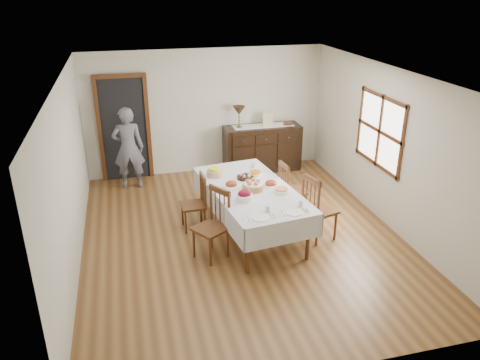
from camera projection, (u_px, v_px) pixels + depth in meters
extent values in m
plane|color=brown|center=(241.00, 236.00, 7.62)|extent=(6.00, 6.00, 0.00)
cube|color=white|center=(242.00, 75.00, 6.60)|extent=(5.00, 6.00, 0.02)
cube|color=beige|center=(206.00, 112.00, 9.79)|extent=(5.00, 0.02, 2.60)
cube|color=beige|center=(320.00, 271.00, 4.44)|extent=(5.00, 0.02, 2.60)
cube|color=beige|center=(69.00, 177.00, 6.55)|extent=(0.02, 6.00, 2.60)
cube|color=beige|center=(389.00, 148.00, 7.67)|extent=(0.02, 6.00, 2.60)
cube|color=white|center=(380.00, 131.00, 7.86)|extent=(0.02, 1.30, 1.10)
cube|color=#4D2A14|center=(380.00, 131.00, 7.86)|extent=(0.03, 1.46, 1.26)
cube|color=black|center=(124.00, 130.00, 9.47)|extent=(0.90, 0.06, 2.10)
cube|color=#4D2A14|center=(124.00, 130.00, 9.45)|extent=(1.04, 0.08, 2.18)
cube|color=silver|center=(251.00, 189.00, 7.38)|extent=(1.47, 2.48, 0.04)
cylinder|color=#4D2A14|center=(248.00, 250.00, 6.51)|extent=(0.06, 0.06, 0.76)
cylinder|color=#4D2A14|center=(308.00, 237.00, 6.84)|extent=(0.06, 0.06, 0.76)
cylinder|color=#4D2A14|center=(203.00, 193.00, 8.24)|extent=(0.06, 0.06, 0.76)
cylinder|color=#4D2A14|center=(253.00, 185.00, 8.57)|extent=(0.06, 0.06, 0.76)
cube|color=silver|center=(216.00, 205.00, 7.24)|extent=(0.34, 2.37, 0.36)
cube|color=silver|center=(285.00, 193.00, 7.64)|extent=(0.34, 2.37, 0.36)
cube|color=silver|center=(285.00, 233.00, 6.43)|extent=(1.21, 0.18, 0.36)
cube|color=silver|center=(225.00, 172.00, 8.45)|extent=(1.21, 0.18, 0.36)
cube|color=#4D2A14|center=(210.00, 229.00, 6.87)|extent=(0.61, 0.61, 0.04)
cylinder|color=#4D2A14|center=(194.00, 243.00, 6.96)|extent=(0.04, 0.04, 0.45)
cylinder|color=#4D2A14|center=(210.00, 252.00, 6.74)|extent=(0.04, 0.04, 0.45)
cylinder|color=#4D2A14|center=(211.00, 235.00, 7.20)|extent=(0.04, 0.04, 0.45)
cylinder|color=#4D2A14|center=(228.00, 243.00, 6.98)|extent=(0.04, 0.04, 0.45)
cylinder|color=#4D2A14|center=(211.00, 202.00, 7.01)|extent=(0.04, 0.04, 0.59)
cylinder|color=#4D2A14|center=(229.00, 210.00, 6.77)|extent=(0.04, 0.04, 0.59)
cube|color=#4D2A14|center=(220.00, 191.00, 6.79)|extent=(0.26, 0.38, 0.08)
cylinder|color=#4D2A14|center=(215.00, 206.00, 6.96)|extent=(0.02, 0.02, 0.49)
cylinder|color=#4D2A14|center=(220.00, 208.00, 6.90)|extent=(0.02, 0.02, 0.49)
cylinder|color=#4D2A14|center=(224.00, 210.00, 6.84)|extent=(0.02, 0.02, 0.49)
cube|color=#4D2A14|center=(193.00, 205.00, 7.71)|extent=(0.41, 0.41, 0.04)
cylinder|color=#4D2A14|center=(182.00, 214.00, 7.89)|extent=(0.03, 0.03, 0.40)
cylinder|color=#4D2A14|center=(186.00, 223.00, 7.61)|extent=(0.03, 0.03, 0.40)
cylinder|color=#4D2A14|center=(201.00, 212.00, 7.97)|extent=(0.03, 0.03, 0.40)
cylinder|color=#4D2A14|center=(205.00, 220.00, 7.69)|extent=(0.03, 0.03, 0.40)
cylinder|color=#4D2A14|center=(201.00, 186.00, 7.80)|extent=(0.04, 0.04, 0.52)
cylinder|color=#4D2A14|center=(205.00, 194.00, 7.50)|extent=(0.04, 0.04, 0.52)
cube|color=#4D2A14|center=(203.00, 177.00, 7.56)|extent=(0.05, 0.38, 0.07)
cylinder|color=#4D2A14|center=(202.00, 189.00, 7.73)|extent=(0.02, 0.02, 0.43)
cylinder|color=#4D2A14|center=(203.00, 191.00, 7.66)|extent=(0.02, 0.02, 0.43)
cylinder|color=#4D2A14|center=(204.00, 193.00, 7.58)|extent=(0.02, 0.02, 0.43)
cube|color=#4D2A14|center=(320.00, 210.00, 7.39)|extent=(0.57, 0.57, 0.04)
cylinder|color=#4D2A14|center=(335.00, 226.00, 7.43)|extent=(0.04, 0.04, 0.47)
cylinder|color=#4D2A14|center=(320.00, 217.00, 7.72)|extent=(0.04, 0.04, 0.47)
cylinder|color=#4D2A14|center=(317.00, 232.00, 7.26)|extent=(0.04, 0.04, 0.47)
cylinder|color=#4D2A14|center=(302.00, 222.00, 7.55)|extent=(0.04, 0.04, 0.47)
cylinder|color=#4D2A14|center=(319.00, 200.00, 7.02)|extent=(0.04, 0.04, 0.61)
cylinder|color=#4D2A14|center=(303.00, 191.00, 7.33)|extent=(0.04, 0.04, 0.61)
cube|color=#4D2A14|center=(312.00, 180.00, 7.07)|extent=(0.16, 0.43, 0.09)
cylinder|color=#4D2A14|center=(314.00, 199.00, 7.10)|extent=(0.02, 0.02, 0.50)
cylinder|color=#4D2A14|center=(310.00, 197.00, 7.18)|extent=(0.02, 0.02, 0.50)
cylinder|color=#4D2A14|center=(307.00, 194.00, 7.26)|extent=(0.02, 0.02, 0.50)
cube|color=#4D2A14|center=(293.00, 191.00, 8.17)|extent=(0.45, 0.45, 0.04)
cylinder|color=#4D2A14|center=(305.00, 206.00, 8.17)|extent=(0.04, 0.04, 0.42)
cylinder|color=#4D2A14|center=(296.00, 198.00, 8.45)|extent=(0.04, 0.04, 0.42)
cylinder|color=#4D2A14|center=(287.00, 209.00, 8.06)|extent=(0.04, 0.04, 0.42)
cylinder|color=#4D2A14|center=(280.00, 201.00, 8.35)|extent=(0.04, 0.04, 0.42)
cylinder|color=#4D2A14|center=(288.00, 182.00, 7.85)|extent=(0.04, 0.04, 0.55)
cylinder|color=#4D2A14|center=(279.00, 175.00, 8.16)|extent=(0.04, 0.04, 0.55)
cube|color=#4D2A14|center=(284.00, 166.00, 7.91)|extent=(0.07, 0.39, 0.08)
cylinder|color=#4D2A14|center=(286.00, 181.00, 7.94)|extent=(0.02, 0.02, 0.45)
cylinder|color=#4D2A14|center=(283.00, 180.00, 8.01)|extent=(0.02, 0.02, 0.45)
cylinder|color=#4D2A14|center=(281.00, 178.00, 8.09)|extent=(0.02, 0.02, 0.45)
cube|color=black|center=(262.00, 148.00, 10.11)|extent=(1.64, 0.55, 0.98)
cube|color=black|center=(243.00, 141.00, 9.63)|extent=(0.46, 0.02, 0.20)
sphere|color=brown|center=(244.00, 141.00, 9.62)|extent=(0.03, 0.03, 0.03)
cube|color=black|center=(266.00, 139.00, 9.74)|extent=(0.46, 0.02, 0.20)
sphere|color=brown|center=(266.00, 139.00, 9.73)|extent=(0.03, 0.03, 0.03)
cube|color=black|center=(288.00, 137.00, 9.86)|extent=(0.46, 0.02, 0.20)
sphere|color=brown|center=(289.00, 138.00, 9.84)|extent=(0.03, 0.03, 0.03)
imported|color=slate|center=(128.00, 145.00, 9.09)|extent=(0.56, 0.37, 1.76)
cylinder|color=olive|center=(253.00, 187.00, 7.30)|extent=(0.33, 0.33, 0.09)
cylinder|color=white|center=(253.00, 184.00, 7.28)|extent=(0.30, 0.30, 0.02)
sphere|color=#BD774A|center=(258.00, 181.00, 7.29)|extent=(0.08, 0.08, 0.08)
sphere|color=#BD774A|center=(253.00, 180.00, 7.34)|extent=(0.08, 0.08, 0.08)
sphere|color=#BD774A|center=(248.00, 181.00, 7.30)|extent=(0.08, 0.08, 0.08)
sphere|color=#BD774A|center=(250.00, 184.00, 7.21)|extent=(0.08, 0.08, 0.08)
sphere|color=#BD774A|center=(256.00, 184.00, 7.20)|extent=(0.08, 0.08, 0.08)
cylinder|color=black|center=(245.00, 177.00, 7.72)|extent=(0.28, 0.28, 0.04)
ellipsoid|color=pink|center=(250.00, 174.00, 7.71)|extent=(0.05, 0.05, 0.06)
ellipsoid|color=#6FB5E9|center=(247.00, 173.00, 7.76)|extent=(0.05, 0.05, 0.06)
ellipsoid|color=#A6E879|center=(242.00, 173.00, 7.75)|extent=(0.05, 0.05, 0.06)
ellipsoid|color=#DF7D53|center=(241.00, 175.00, 7.68)|extent=(0.05, 0.05, 0.06)
ellipsoid|color=#DF90EC|center=(244.00, 176.00, 7.63)|extent=(0.05, 0.05, 0.06)
ellipsoid|color=#FFC85B|center=(249.00, 176.00, 7.65)|extent=(0.05, 0.05, 0.06)
cylinder|color=white|center=(231.00, 186.00, 7.44)|extent=(0.30, 0.30, 0.01)
ellipsoid|color=maroon|center=(231.00, 184.00, 7.42)|extent=(0.19, 0.16, 0.11)
cylinder|color=white|center=(271.00, 185.00, 7.45)|extent=(0.29, 0.29, 0.02)
ellipsoid|color=maroon|center=(271.00, 183.00, 7.44)|extent=(0.19, 0.16, 0.11)
cylinder|color=white|center=(244.00, 197.00, 6.95)|extent=(0.25, 0.25, 0.09)
ellipsoid|color=maroon|center=(244.00, 193.00, 6.92)|extent=(0.20, 0.17, 0.11)
cylinder|color=white|center=(255.00, 174.00, 7.82)|extent=(0.22, 0.22, 0.05)
cylinder|color=#D4630F|center=(255.00, 172.00, 7.80)|extent=(0.18, 0.18, 0.03)
cylinder|color=tan|center=(215.00, 173.00, 7.81)|extent=(0.27, 0.27, 0.10)
cylinder|color=yellow|center=(215.00, 169.00, 7.78)|extent=(0.20, 0.20, 0.04)
cylinder|color=white|center=(281.00, 191.00, 7.21)|extent=(0.24, 0.24, 0.05)
cylinder|color=#E77D4F|center=(281.00, 189.00, 7.20)|extent=(0.20, 0.20, 0.02)
cube|color=white|center=(252.00, 190.00, 7.21)|extent=(0.15, 0.11, 0.07)
cylinder|color=white|center=(260.00, 218.00, 6.45)|extent=(0.25, 0.25, 0.01)
cube|color=white|center=(248.00, 219.00, 6.41)|extent=(0.10, 0.13, 0.01)
cube|color=silver|center=(248.00, 219.00, 6.41)|extent=(0.04, 0.16, 0.01)
cube|color=silver|center=(271.00, 216.00, 6.48)|extent=(0.04, 0.18, 0.01)
cube|color=silver|center=(274.00, 216.00, 6.49)|extent=(0.04, 0.14, 0.01)
cylinder|color=silver|center=(267.00, 209.00, 6.60)|extent=(0.07, 0.07, 0.10)
cylinder|color=white|center=(294.00, 212.00, 6.60)|extent=(0.25, 0.25, 0.01)
cube|color=white|center=(283.00, 214.00, 6.56)|extent=(0.10, 0.13, 0.01)
cube|color=silver|center=(283.00, 213.00, 6.56)|extent=(0.04, 0.16, 0.01)
cube|color=silver|center=(305.00, 211.00, 6.63)|extent=(0.04, 0.18, 0.01)
cube|color=silver|center=(307.00, 211.00, 6.64)|extent=(0.04, 0.14, 0.01)
cylinder|color=silver|center=(300.00, 204.00, 6.75)|extent=(0.07, 0.07, 0.10)
cylinder|color=silver|center=(220.00, 170.00, 7.93)|extent=(0.07, 0.07, 0.09)
cylinder|color=silver|center=(254.00, 165.00, 8.17)|extent=(0.07, 0.07, 0.09)
cube|color=white|center=(263.00, 126.00, 9.94)|extent=(1.30, 0.35, 0.01)
cylinder|color=brown|center=(239.00, 127.00, 9.82)|extent=(0.12, 0.12, 0.03)
cylinder|color=brown|center=(239.00, 121.00, 9.76)|extent=(0.02, 0.02, 0.25)
cone|color=#392818|center=(239.00, 110.00, 9.68)|extent=(0.26, 0.26, 0.18)
cube|color=#BCB383|center=(268.00, 120.00, 9.87)|extent=(0.22, 0.08, 0.28)
cylinder|color=#4D2A14|center=(288.00, 124.00, 10.00)|extent=(0.20, 0.20, 0.06)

